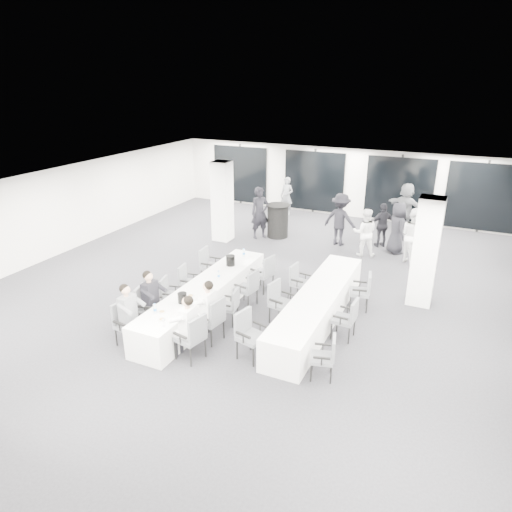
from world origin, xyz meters
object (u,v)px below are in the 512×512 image
(chair_main_right_near, at_px, (193,335))
(standing_guest_e, at_px, (397,225))
(chair_main_right_mid, at_px, (231,304))
(standing_guest_d, at_px, (383,222))
(chair_main_left_far, at_px, (209,263))
(chair_side_left_near, at_px, (248,332))
(chair_side_right_mid, at_px, (348,317))
(cocktail_table, at_px, (278,221))
(chair_main_left_near, at_px, (126,321))
(standing_guest_c, at_px, (341,216))
(standing_guest_f, at_px, (406,204))
(chair_main_left_second, at_px, (147,305))
(chair_main_right_second, at_px, (213,317))
(chair_main_right_fourth, at_px, (249,286))
(chair_side_left_far, at_px, (298,280))
(chair_main_right_far, at_px, (265,271))
(ice_bucket_near, at_px, (182,298))
(chair_side_right_near, at_px, (326,355))
(standing_guest_h, at_px, (414,232))
(chair_side_right_far, at_px, (363,289))
(banquet_table_side, at_px, (318,307))
(ice_bucket_far, at_px, (231,260))
(banquet_table_main, at_px, (206,298))
(standing_guest_b, at_px, (365,229))
(standing_guest_g, at_px, (287,194))
(standing_guest_a, at_px, (260,210))
(chair_main_left_mid, at_px, (169,293))
(chair_main_left_fourth, at_px, (187,280))

(chair_main_right_near, distance_m, standing_guest_e, 8.58)
(chair_main_right_mid, bearing_deg, standing_guest_d, -26.47)
(chair_main_left_far, distance_m, chair_main_right_mid, 2.46)
(chair_side_left_near, height_order, chair_side_right_mid, chair_side_left_near)
(cocktail_table, xyz_separation_m, chair_main_left_near, (-0.24, -8.05, -0.06))
(standing_guest_c, distance_m, standing_guest_f, 3.20)
(chair_main_left_second, height_order, chair_main_right_second, chair_main_right_second)
(chair_main_right_fourth, bearing_deg, chair_side_left_far, -37.82)
(chair_main_right_far, height_order, ice_bucket_near, chair_main_right_far)
(chair_main_right_far, height_order, standing_guest_c, standing_guest_c)
(chair_side_left_far, xyz_separation_m, standing_guest_f, (1.67, 7.16, 0.49))
(chair_main_right_second, distance_m, chair_main_right_fourth, 1.82)
(chair_side_right_near, bearing_deg, standing_guest_h, -20.40)
(chair_main_left_far, distance_m, chair_side_right_far, 4.32)
(chair_main_right_far, bearing_deg, ice_bucket_near, 176.76)
(banquet_table_side, bearing_deg, chair_main_right_mid, -151.99)
(cocktail_table, relative_size, ice_bucket_far, 4.33)
(ice_bucket_near, bearing_deg, chair_main_left_second, -168.44)
(chair_main_left_far, distance_m, standing_guest_e, 6.42)
(banquet_table_main, relative_size, standing_guest_d, 2.88)
(standing_guest_b, bearing_deg, standing_guest_f, -119.76)
(chair_main_right_near, xyz_separation_m, standing_guest_g, (-2.20, 10.82, 0.31))
(chair_side_right_far, bearing_deg, chair_side_left_far, 81.93)
(banquet_table_side, xyz_separation_m, standing_guest_a, (-3.77, 4.96, 0.68))
(chair_main_right_near, bearing_deg, banquet_table_main, 36.01)
(standing_guest_d, bearing_deg, chair_side_right_far, 56.03)
(cocktail_table, height_order, chair_main_right_far, cocktail_table)
(chair_side_right_far, distance_m, standing_guest_h, 3.87)
(chair_main_right_near, bearing_deg, ice_bucket_near, 55.28)
(standing_guest_a, xyz_separation_m, standing_guest_g, (-0.23, 3.23, -0.16))
(chair_main_right_fourth, relative_size, chair_main_right_far, 0.95)
(chair_main_right_second, bearing_deg, banquet_table_main, 46.36)
(standing_guest_b, xyz_separation_m, ice_bucket_near, (-2.64, -6.58, -0.02))
(chair_main_left_near, bearing_deg, standing_guest_c, 168.61)
(banquet_table_main, bearing_deg, chair_main_right_fourth, 40.88)
(standing_guest_g, bearing_deg, cocktail_table, -63.85)
(chair_side_right_near, height_order, standing_guest_e, standing_guest_e)
(banquet_table_main, distance_m, chair_main_right_mid, 0.87)
(standing_guest_f, bearing_deg, chair_side_left_far, 101.03)
(standing_guest_g, height_order, standing_guest_h, standing_guest_h)
(chair_side_right_mid, xyz_separation_m, standing_guest_b, (-0.81, 5.28, 0.34))
(chair_main_left_near, height_order, chair_main_left_second, chair_main_left_second)
(chair_side_right_mid, height_order, standing_guest_c, standing_guest_c)
(banquet_table_side, distance_m, chair_main_left_mid, 3.64)
(banquet_table_main, xyz_separation_m, chair_main_left_fourth, (-0.83, 0.46, 0.14))
(standing_guest_g, bearing_deg, ice_bucket_near, -71.02)
(standing_guest_a, distance_m, standing_guest_d, 4.27)
(banquet_table_side, relative_size, chair_main_left_far, 4.98)
(chair_side_left_far, distance_m, standing_guest_f, 7.37)
(chair_main_left_far, height_order, chair_side_right_near, chair_main_left_far)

